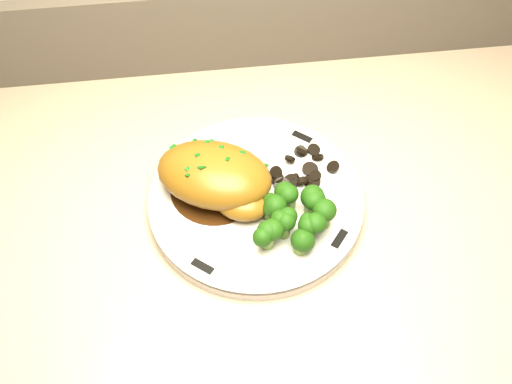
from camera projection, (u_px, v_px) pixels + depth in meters
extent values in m
cube|color=tan|center=(421.00, 256.00, 0.71)|extent=(2.17, 0.72, 0.03)
cube|color=#4C443A|center=(367.00, 18.00, 0.84)|extent=(2.17, 0.02, 0.12)
cylinder|color=silver|center=(256.00, 201.00, 0.73)|extent=(0.31, 0.31, 0.02)
cube|color=black|center=(302.00, 137.00, 0.77)|extent=(0.03, 0.02, 0.00)
cube|color=black|center=(180.00, 159.00, 0.75)|extent=(0.02, 0.03, 0.00)
cube|color=black|center=(203.00, 266.00, 0.67)|extent=(0.03, 0.02, 0.00)
cube|color=black|center=(339.00, 239.00, 0.69)|extent=(0.02, 0.03, 0.00)
cylinder|color=black|center=(215.00, 188.00, 0.73)|extent=(0.10, 0.10, 0.00)
ellipsoid|color=brown|center=(214.00, 175.00, 0.71)|extent=(0.15, 0.13, 0.05)
ellipsoid|color=brown|center=(242.00, 203.00, 0.70)|extent=(0.07, 0.07, 0.03)
cube|color=#0E420D|center=(181.00, 152.00, 0.70)|extent=(0.01, 0.00, 0.00)
cube|color=#0E420D|center=(194.00, 153.00, 0.69)|extent=(0.01, 0.00, 0.00)
cube|color=#0E420D|center=(207.00, 156.00, 0.69)|extent=(0.01, 0.00, 0.00)
cube|color=#0E420D|center=(221.00, 159.00, 0.69)|extent=(0.01, 0.00, 0.00)
cube|color=#0E420D|center=(235.00, 163.00, 0.69)|extent=(0.01, 0.00, 0.00)
cube|color=#0E420D|center=(249.00, 168.00, 0.69)|extent=(0.01, 0.00, 0.00)
cylinder|color=black|center=(325.00, 166.00, 0.74)|extent=(0.01, 0.01, 0.01)
cylinder|color=black|center=(323.00, 160.00, 0.75)|extent=(0.02, 0.02, 0.01)
cylinder|color=black|center=(317.00, 156.00, 0.75)|extent=(0.02, 0.02, 0.01)
cylinder|color=black|center=(309.00, 157.00, 0.75)|extent=(0.02, 0.02, 0.01)
cylinder|color=black|center=(300.00, 155.00, 0.75)|extent=(0.01, 0.01, 0.01)
cylinder|color=black|center=(292.00, 156.00, 0.75)|extent=(0.02, 0.02, 0.01)
cylinder|color=black|center=(285.00, 161.00, 0.75)|extent=(0.02, 0.02, 0.01)
cylinder|color=black|center=(281.00, 164.00, 0.74)|extent=(0.02, 0.02, 0.00)
cylinder|color=black|center=(280.00, 168.00, 0.74)|extent=(0.02, 0.02, 0.01)
cylinder|color=black|center=(283.00, 175.00, 0.74)|extent=(0.02, 0.02, 0.01)
cylinder|color=black|center=(289.00, 177.00, 0.73)|extent=(0.02, 0.02, 0.01)
cylinder|color=black|center=(297.00, 177.00, 0.73)|extent=(0.02, 0.02, 0.01)
cylinder|color=black|center=(305.00, 180.00, 0.73)|extent=(0.02, 0.02, 0.01)
cylinder|color=black|center=(314.00, 177.00, 0.73)|extent=(0.02, 0.03, 0.01)
cylinder|color=black|center=(321.00, 172.00, 0.73)|extent=(0.03, 0.03, 0.02)
cylinder|color=black|center=(325.00, 171.00, 0.74)|extent=(0.03, 0.03, 0.02)
cylinder|color=olive|center=(270.00, 210.00, 0.70)|extent=(0.02, 0.02, 0.02)
sphere|color=black|center=(270.00, 203.00, 0.69)|extent=(0.02, 0.02, 0.02)
cylinder|color=olive|center=(289.00, 203.00, 0.70)|extent=(0.02, 0.02, 0.02)
sphere|color=black|center=(289.00, 196.00, 0.69)|extent=(0.02, 0.02, 0.02)
cylinder|color=olive|center=(311.00, 209.00, 0.70)|extent=(0.02, 0.02, 0.02)
sphere|color=black|center=(312.00, 202.00, 0.69)|extent=(0.02, 0.02, 0.02)
cylinder|color=olive|center=(283.00, 229.00, 0.68)|extent=(0.02, 0.02, 0.02)
sphere|color=black|center=(284.00, 222.00, 0.67)|extent=(0.02, 0.02, 0.02)
cylinder|color=olive|center=(308.00, 230.00, 0.68)|extent=(0.02, 0.02, 0.02)
sphere|color=black|center=(309.00, 223.00, 0.67)|extent=(0.02, 0.02, 0.02)
cylinder|color=olive|center=(323.00, 219.00, 0.69)|extent=(0.02, 0.02, 0.02)
sphere|color=black|center=(325.00, 212.00, 0.68)|extent=(0.02, 0.02, 0.02)
cylinder|color=olive|center=(267.00, 240.00, 0.67)|extent=(0.02, 0.02, 0.02)
sphere|color=black|center=(268.00, 233.00, 0.66)|extent=(0.02, 0.02, 0.02)
cylinder|color=olive|center=(301.00, 246.00, 0.67)|extent=(0.02, 0.02, 0.02)
sphere|color=black|center=(301.00, 239.00, 0.66)|extent=(0.02, 0.02, 0.02)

